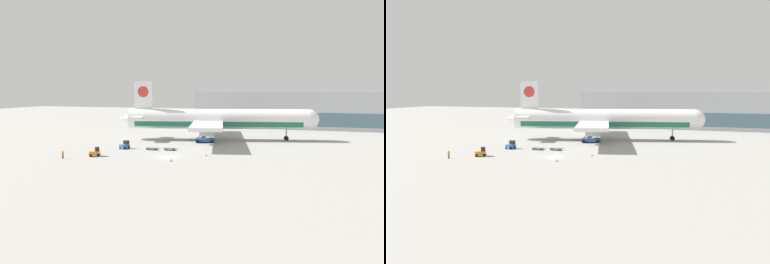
{
  "view_description": "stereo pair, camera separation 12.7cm",
  "coord_description": "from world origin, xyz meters",
  "views": [
    {
      "loc": [
        29.83,
        -74.61,
        14.54
      ],
      "look_at": [
        1.01,
        13.83,
        4.0
      ],
      "focal_mm": 35.0,
      "sensor_mm": 36.0,
      "label": 1
    },
    {
      "loc": [
        29.95,
        -74.57,
        14.54
      ],
      "look_at": [
        1.01,
        13.83,
        4.0
      ],
      "focal_mm": 35.0,
      "sensor_mm": 36.0,
      "label": 2
    }
  ],
  "objects": [
    {
      "name": "baggage_tug_foreground",
      "position": [
        -15.58,
        -4.14,
        0.88
      ],
      "size": [
        2.8,
        2.64,
        2.0
      ],
      "rotation": [
        0.0,
        0.0,
        0.65
      ],
      "color": "orange",
      "rests_on": "ground_plane"
    },
    {
      "name": "scissor_lift_loader",
      "position": [
        1.4,
        24.05,
        2.04
      ],
      "size": [
        5.76,
        4.39,
        5.35
      ],
      "rotation": [
        0.0,
        0.0,
        0.24
      ],
      "color": "#284C99",
      "rests_on": "ground_plane"
    },
    {
      "name": "traffic_cone_near",
      "position": [
        7.63,
        3.56,
        0.28
      ],
      "size": [
        0.4,
        0.4,
        0.57
      ],
      "color": "black",
      "rests_on": "ground_plane"
    },
    {
      "name": "traffic_cone_far",
      "position": [
        2.51,
        -4.61,
        0.38
      ],
      "size": [
        0.4,
        0.4,
        0.78
      ],
      "color": "black",
      "rests_on": "ground_plane"
    },
    {
      "name": "terminal_building",
      "position": [
        29.95,
        74.89,
        6.99
      ],
      "size": [
        90.0,
        18.2,
        14.0
      ],
      "color": "#B2B7BC",
      "rests_on": "ground_plane"
    },
    {
      "name": "baggage_dolly_second",
      "position": [
        -2.95,
        8.62,
        0.39
      ],
      "size": [
        3.72,
        1.59,
        0.48
      ],
      "rotation": [
        0.0,
        0.0,
        0.03
      ],
      "color": "#56565B",
      "rests_on": "ground_plane"
    },
    {
      "name": "airplane_main",
      "position": [
        2.59,
        30.56,
        5.84
      ],
      "size": [
        57.13,
        48.54,
        17.0
      ],
      "rotation": [
        0.0,
        0.0,
        0.24
      ],
      "color": "white",
      "rests_on": "ground_plane"
    },
    {
      "name": "ground_crew_near",
      "position": [
        -20.46,
        -8.78,
        1.03
      ],
      "size": [
        0.57,
        0.23,
        1.74
      ],
      "rotation": [
        0.0,
        0.0,
        6.26
      ],
      "color": "black",
      "rests_on": "ground_plane"
    },
    {
      "name": "ground_plane",
      "position": [
        0.0,
        0.0,
        0.0
      ],
      "size": [
        400.0,
        400.0,
        0.0
      ],
      "primitive_type": "plane",
      "color": "#9E9B93"
    },
    {
      "name": "baggage_dolly_lead",
      "position": [
        -7.27,
        7.74,
        0.39
      ],
      "size": [
        3.72,
        1.59,
        0.48
      ],
      "rotation": [
        0.0,
        0.0,
        0.03
      ],
      "color": "#56565B",
      "rests_on": "ground_plane"
    },
    {
      "name": "baggage_tug_mid",
      "position": [
        -14.33,
        7.32,
        0.88
      ],
      "size": [
        2.15,
        2.72,
        2.0
      ],
      "rotation": [
        0.0,
        0.0,
        1.31
      ],
      "color": "#2D66B7",
      "rests_on": "ground_plane"
    }
  ]
}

